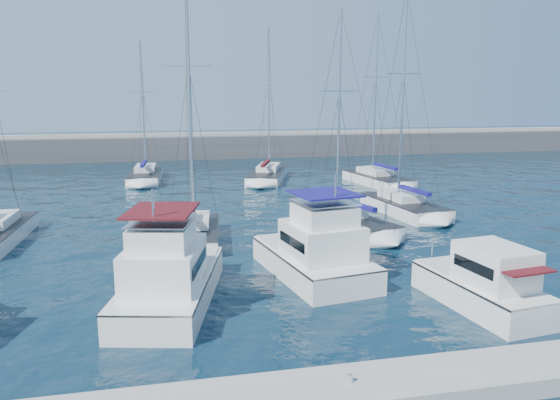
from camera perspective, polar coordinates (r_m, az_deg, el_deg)
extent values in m
plane|color=black|center=(26.53, -0.80, -8.14)|extent=(220.00, 220.00, 0.00)
cube|color=#424244|center=(77.10, -8.68, 5.17)|extent=(160.00, 6.00, 4.00)
cube|color=gray|center=(76.91, -8.73, 6.80)|extent=(160.00, 1.20, 0.50)
cube|color=gray|center=(16.73, 7.29, -19.28)|extent=(40.00, 2.20, 0.60)
cylinder|color=silver|center=(16.52, 7.33, -18.00)|extent=(0.16, 0.16, 0.25)
cube|color=silver|center=(23.97, -11.25, -9.49)|extent=(5.19, 9.14, 1.60)
cube|color=#262628|center=(23.72, -11.32, -7.79)|extent=(5.26, 9.15, 0.08)
cube|color=silver|center=(22.48, -11.96, -6.59)|extent=(3.64, 4.53, 1.60)
cube|color=black|center=(22.46, -11.97, -6.40)|extent=(3.51, 3.77, 0.45)
cube|color=silver|center=(21.95, -12.21, -3.64)|extent=(2.82, 3.24, 0.90)
cube|color=#490E13|center=(21.73, -12.31, -1.09)|extent=(3.18, 3.69, 0.08)
cube|color=silver|center=(26.87, 3.49, -7.02)|extent=(4.77, 8.01, 1.60)
cube|color=#262628|center=(26.64, 3.50, -5.48)|extent=(4.84, 8.02, 0.08)
cube|color=silver|center=(25.62, 4.41, -4.20)|extent=(3.58, 3.94, 1.60)
cube|color=black|center=(25.60, 4.41, -4.02)|extent=(3.52, 3.26, 0.45)
cube|color=silver|center=(25.14, 4.65, -1.56)|extent=(2.80, 2.81, 0.90)
cube|color=navy|center=(24.95, 4.69, 0.69)|extent=(3.16, 3.20, 0.08)
cube|color=silver|center=(24.50, 20.11, -9.51)|extent=(3.26, 6.50, 1.60)
cube|color=#262628|center=(24.26, 20.22, -7.85)|extent=(3.31, 6.50, 0.08)
cube|color=silver|center=(23.46, 21.55, -6.40)|extent=(2.47, 3.13, 1.60)
cube|color=black|center=(23.44, 21.56, -6.21)|extent=(2.44, 2.56, 0.45)
cube|color=#490E13|center=(22.57, 23.50, -6.42)|extent=(2.22, 2.14, 0.07)
cube|color=silver|center=(32.95, -9.08, -3.90)|extent=(3.79, 7.47, 1.30)
cube|color=#262628|center=(32.80, -9.11, -2.84)|extent=(3.85, 7.47, 0.06)
cube|color=silver|center=(33.16, -9.09, -2.12)|extent=(2.29, 3.34, 0.55)
cylinder|color=silver|center=(32.58, -9.47, 11.08)|extent=(0.18, 0.18, 14.75)
cylinder|color=silver|center=(31.55, -9.26, -1.77)|extent=(0.52, 3.58, 0.12)
cube|color=#490E13|center=(31.42, -9.28, -1.54)|extent=(0.71, 3.25, 0.28)
cube|color=silver|center=(35.49, 6.68, -2.76)|extent=(5.26, 8.59, 1.30)
cube|color=#262628|center=(35.34, 6.71, -1.77)|extent=(5.32, 8.60, 0.06)
cube|color=silver|center=(35.67, 6.25, -1.11)|extent=(2.93, 3.94, 0.55)
cylinder|color=silver|center=(35.14, 6.18, 9.23)|extent=(0.18, 0.18, 12.40)
cylinder|color=silver|center=(34.21, 7.91, -0.73)|extent=(1.26, 3.89, 0.12)
cube|color=navy|center=(34.10, 8.02, -0.52)|extent=(1.37, 3.57, 0.28)
cube|color=silver|center=(41.43, 12.80, -0.96)|extent=(3.90, 8.50, 1.30)
cube|color=#262628|center=(41.31, 12.84, -0.10)|extent=(3.96, 8.50, 0.06)
cube|color=silver|center=(41.68, 12.49, 0.46)|extent=(2.34, 3.79, 0.55)
cylinder|color=silver|center=(41.27, 12.70, 10.76)|extent=(0.18, 0.18, 14.51)
cylinder|color=silver|center=(40.13, 13.81, 0.79)|extent=(0.58, 4.09, 0.12)
cube|color=navy|center=(40.02, 13.90, 0.98)|extent=(0.76, 3.71, 0.28)
cube|color=silver|center=(57.21, -13.87, 2.26)|extent=(3.51, 9.32, 1.30)
cube|color=#262628|center=(57.12, -13.90, 2.88)|extent=(3.57, 9.33, 0.06)
cube|color=silver|center=(57.64, -13.87, 3.28)|extent=(2.17, 4.11, 0.55)
cylinder|color=silver|center=(57.51, -14.14, 9.66)|extent=(0.18, 0.18, 12.42)
cylinder|color=silver|center=(55.65, -14.05, 3.57)|extent=(0.38, 4.58, 0.12)
cube|color=navy|center=(55.53, -14.07, 3.71)|extent=(0.58, 4.14, 0.28)
cube|color=silver|center=(56.07, -1.28, 2.40)|extent=(6.14, 10.41, 1.30)
cube|color=#262628|center=(55.97, -1.29, 3.04)|extent=(6.19, 10.43, 0.06)
cube|color=silver|center=(56.54, -1.21, 3.45)|extent=(3.31, 4.77, 0.55)
cylinder|color=silver|center=(56.42, -1.18, 10.69)|extent=(0.18, 0.18, 13.84)
cylinder|color=silver|center=(54.39, -1.50, 3.73)|extent=(1.71, 4.74, 0.12)
cube|color=#490E13|center=(54.28, -1.51, 3.88)|extent=(1.77, 4.35, 0.28)
cube|color=silver|center=(54.11, 10.11, 1.92)|extent=(4.28, 9.34, 1.30)
cube|color=#262628|center=(54.02, 10.14, 2.58)|extent=(4.34, 9.34, 0.06)
cube|color=silver|center=(54.45, 9.85, 3.00)|extent=(2.50, 4.18, 0.55)
cylinder|color=silver|center=(54.23, 9.93, 11.00)|extent=(0.18, 0.18, 14.76)
cylinder|color=silver|center=(52.76, 10.92, 3.31)|extent=(0.77, 4.47, 0.12)
cube|color=navy|center=(52.66, 10.98, 3.46)|extent=(0.94, 4.05, 0.28)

